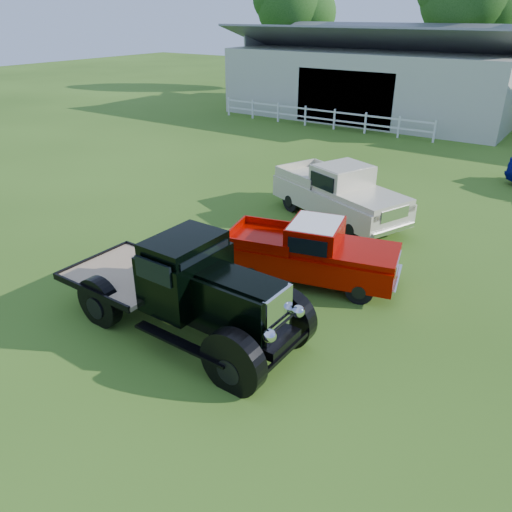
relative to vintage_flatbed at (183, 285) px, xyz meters
The scene contains 8 objects.
ground 1.56m from the vintage_flatbed, 79.84° to the left, with size 120.00×120.00×0.00m, color #335815.
shed_left 27.93m from the vintage_flatbed, 104.15° to the left, with size 18.80×10.20×5.60m, color #ACAE9A, non-canonical shape.
fence_rail 22.44m from the vintage_flatbed, 110.39° to the left, with size 14.20×0.16×1.20m, color white, non-canonical shape.
tree_a 38.63m from the vintage_flatbed, 117.63° to the left, with size 6.30×6.30×10.50m, color #153F0C, non-canonical shape.
tree_b 35.54m from the vintage_flatbed, 96.22° to the left, with size 6.90×6.90×11.50m, color #153F0C, non-canonical shape.
vintage_flatbed is the anchor object (origin of this frame).
red_pickup 3.83m from the vintage_flatbed, 72.34° to the left, with size 4.59×1.77×1.68m, color #9B0800, non-canonical shape.
white_pickup 7.94m from the vintage_flatbed, 91.05° to the left, with size 5.16×2.00×1.90m, color beige, non-canonical shape.
Camera 1 is at (6.43, -7.86, 6.47)m, focal length 35.00 mm.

